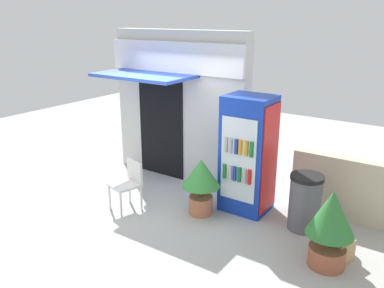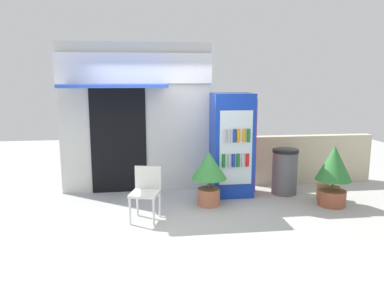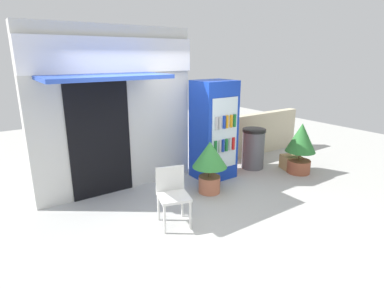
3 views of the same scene
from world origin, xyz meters
name	(u,v)px [view 3 (image 3 of 3)]	position (x,y,z in m)	size (l,w,h in m)	color
ground	(184,214)	(0.00, 0.00, 0.00)	(16.00, 16.00, 0.00)	#B2B2AD
storefront_building	(114,108)	(-0.45, 1.55, 1.51)	(2.93, 1.28, 2.90)	silver
drink_cooler	(214,130)	(1.37, 1.00, 0.98)	(0.78, 0.71, 1.95)	#1438B2
plastic_chair	(172,191)	(-0.27, -0.10, 0.50)	(0.53, 0.54, 0.84)	silver
potted_plant_near_shop	(210,161)	(0.83, 0.43, 0.61)	(0.62, 0.62, 0.96)	#BC6B4C
potted_plant_curbside	(301,144)	(2.99, 0.13, 0.63)	(0.62, 0.62, 1.07)	#995138
trash_bin	(253,148)	(2.40, 0.90, 0.44)	(0.50, 0.50, 0.88)	#595960
stone_boundary_wall	(258,134)	(3.26, 1.59, 0.51)	(2.59, 0.20, 1.03)	beige
cardboard_box	(291,162)	(3.04, 0.38, 0.15)	(0.38, 0.33, 0.30)	tan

